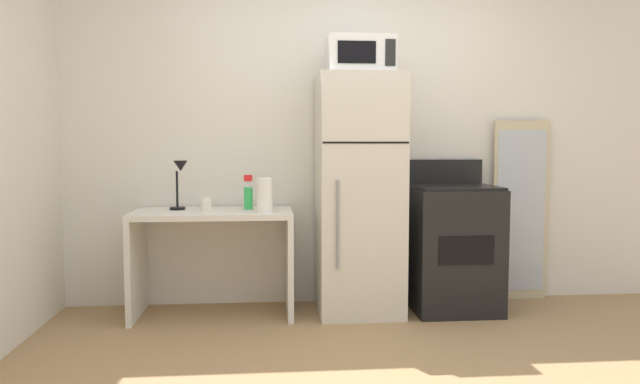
{
  "coord_description": "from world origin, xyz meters",
  "views": [
    {
      "loc": [
        -0.64,
        -2.95,
        1.23
      ],
      "look_at": [
        -0.28,
        1.1,
        0.9
      ],
      "focal_mm": 33.94,
      "sensor_mm": 36.0,
      "label": 1
    }
  ],
  "objects_px": {
    "paper_towel_roll": "(265,195)",
    "oven_range": "(453,247)",
    "leaning_mirror": "(520,211)",
    "spray_bottle": "(248,196)",
    "desk_lamp": "(180,176)",
    "desk": "(213,243)",
    "refrigerator": "(359,195)",
    "microwave": "(360,56)",
    "coffee_mug": "(206,204)"
  },
  "relations": [
    {
      "from": "spray_bottle",
      "to": "coffee_mug",
      "type": "bearing_deg",
      "value": -166.03
    },
    {
      "from": "paper_towel_roll",
      "to": "oven_range",
      "type": "relative_size",
      "value": 0.22
    },
    {
      "from": "paper_towel_roll",
      "to": "refrigerator",
      "type": "relative_size",
      "value": 0.14
    },
    {
      "from": "desk_lamp",
      "to": "leaning_mirror",
      "type": "relative_size",
      "value": 0.25
    },
    {
      "from": "desk",
      "to": "desk_lamp",
      "type": "distance_m",
      "value": 0.53
    },
    {
      "from": "microwave",
      "to": "leaning_mirror",
      "type": "distance_m",
      "value": 1.76
    },
    {
      "from": "paper_towel_roll",
      "to": "microwave",
      "type": "relative_size",
      "value": 0.52
    },
    {
      "from": "coffee_mug",
      "to": "refrigerator",
      "type": "height_order",
      "value": "refrigerator"
    },
    {
      "from": "spray_bottle",
      "to": "microwave",
      "type": "distance_m",
      "value": 1.27
    },
    {
      "from": "desk",
      "to": "oven_range",
      "type": "distance_m",
      "value": 1.74
    },
    {
      "from": "paper_towel_roll",
      "to": "spray_bottle",
      "type": "relative_size",
      "value": 0.96
    },
    {
      "from": "spray_bottle",
      "to": "oven_range",
      "type": "xyz_separation_m",
      "value": [
        1.49,
        -0.08,
        -0.38
      ]
    },
    {
      "from": "coffee_mug",
      "to": "refrigerator",
      "type": "xyz_separation_m",
      "value": [
        1.09,
        -0.01,
        0.06
      ]
    },
    {
      "from": "coffee_mug",
      "to": "desk",
      "type": "bearing_deg",
      "value": 6.43
    },
    {
      "from": "desk_lamp",
      "to": "paper_towel_roll",
      "type": "height_order",
      "value": "desk_lamp"
    },
    {
      "from": "microwave",
      "to": "spray_bottle",
      "type": "bearing_deg",
      "value": 172.76
    },
    {
      "from": "desk_lamp",
      "to": "spray_bottle",
      "type": "bearing_deg",
      "value": -0.56
    },
    {
      "from": "desk",
      "to": "spray_bottle",
      "type": "distance_m",
      "value": 0.42
    },
    {
      "from": "coffee_mug",
      "to": "microwave",
      "type": "relative_size",
      "value": 0.21
    },
    {
      "from": "paper_towel_roll",
      "to": "oven_range",
      "type": "distance_m",
      "value": 1.44
    },
    {
      "from": "desk",
      "to": "spray_bottle",
      "type": "bearing_deg",
      "value": 15.33
    },
    {
      "from": "spray_bottle",
      "to": "refrigerator",
      "type": "bearing_deg",
      "value": -5.73
    },
    {
      "from": "coffee_mug",
      "to": "spray_bottle",
      "type": "distance_m",
      "value": 0.31
    },
    {
      "from": "desk",
      "to": "microwave",
      "type": "distance_m",
      "value": 1.68
    },
    {
      "from": "desk",
      "to": "desk_lamp",
      "type": "bearing_deg",
      "value": 162.92
    },
    {
      "from": "coffee_mug",
      "to": "microwave",
      "type": "distance_m",
      "value": 1.51
    },
    {
      "from": "desk_lamp",
      "to": "oven_range",
      "type": "height_order",
      "value": "desk_lamp"
    },
    {
      "from": "paper_towel_roll",
      "to": "spray_bottle",
      "type": "bearing_deg",
      "value": 117.54
    },
    {
      "from": "desk",
      "to": "spray_bottle",
      "type": "relative_size",
      "value": 4.5
    },
    {
      "from": "microwave",
      "to": "leaning_mirror",
      "type": "height_order",
      "value": "microwave"
    },
    {
      "from": "spray_bottle",
      "to": "oven_range",
      "type": "relative_size",
      "value": 0.23
    },
    {
      "from": "paper_towel_roll",
      "to": "refrigerator",
      "type": "xyz_separation_m",
      "value": [
        0.68,
        0.15,
        -0.02
      ]
    },
    {
      "from": "refrigerator",
      "to": "leaning_mirror",
      "type": "xyz_separation_m",
      "value": [
        1.31,
        0.25,
        -0.15
      ]
    },
    {
      "from": "desk_lamp",
      "to": "leaning_mirror",
      "type": "height_order",
      "value": "leaning_mirror"
    },
    {
      "from": "coffee_mug",
      "to": "refrigerator",
      "type": "distance_m",
      "value": 1.09
    },
    {
      "from": "desk",
      "to": "paper_towel_roll",
      "type": "distance_m",
      "value": 0.53
    },
    {
      "from": "refrigerator",
      "to": "microwave",
      "type": "relative_size",
      "value": 3.72
    },
    {
      "from": "desk",
      "to": "coffee_mug",
      "type": "xyz_separation_m",
      "value": [
        -0.05,
        -0.01,
        0.28
      ]
    },
    {
      "from": "oven_range",
      "to": "leaning_mirror",
      "type": "height_order",
      "value": "leaning_mirror"
    },
    {
      "from": "coffee_mug",
      "to": "oven_range",
      "type": "relative_size",
      "value": 0.09
    },
    {
      "from": "desk",
      "to": "desk_lamp",
      "type": "xyz_separation_m",
      "value": [
        -0.24,
        0.07,
        0.47
      ]
    },
    {
      "from": "paper_towel_roll",
      "to": "leaning_mirror",
      "type": "distance_m",
      "value": 2.04
    },
    {
      "from": "desk_lamp",
      "to": "coffee_mug",
      "type": "xyz_separation_m",
      "value": [
        0.19,
        -0.08,
        -0.19
      ]
    },
    {
      "from": "coffee_mug",
      "to": "paper_towel_roll",
      "type": "relative_size",
      "value": 0.4
    },
    {
      "from": "paper_towel_roll",
      "to": "desk_lamp",
      "type": "bearing_deg",
      "value": 159.12
    },
    {
      "from": "spray_bottle",
      "to": "leaning_mirror",
      "type": "xyz_separation_m",
      "value": [
        2.11,
        0.17,
        -0.15
      ]
    },
    {
      "from": "desk",
      "to": "coffee_mug",
      "type": "height_order",
      "value": "coffee_mug"
    },
    {
      "from": "coffee_mug",
      "to": "oven_range",
      "type": "height_order",
      "value": "oven_range"
    },
    {
      "from": "coffee_mug",
      "to": "spray_bottle",
      "type": "xyz_separation_m",
      "value": [
        0.29,
        0.07,
        0.05
      ]
    },
    {
      "from": "desk",
      "to": "oven_range",
      "type": "bearing_deg",
      "value": -0.43
    }
  ]
}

